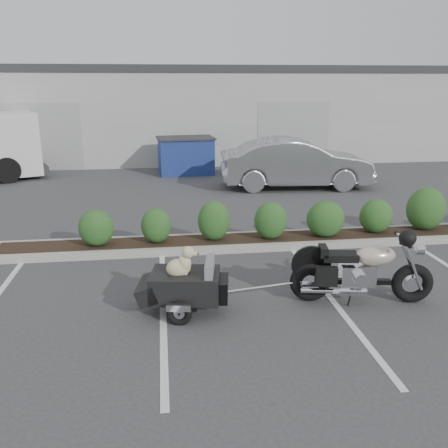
{
  "coord_description": "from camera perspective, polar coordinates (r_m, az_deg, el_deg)",
  "views": [
    {
      "loc": [
        -1.43,
        -7.27,
        3.37
      ],
      "look_at": [
        -0.3,
        1.35,
        0.75
      ],
      "focal_mm": 38.0,
      "sensor_mm": 36.0,
      "label": 1
    }
  ],
  "objects": [
    {
      "name": "ground",
      "position": [
        8.14,
        3.33,
        -7.71
      ],
      "size": [
        90.0,
        90.0,
        0.0
      ],
      "primitive_type": "plane",
      "color": "#38383A",
      "rests_on": "ground"
    },
    {
      "name": "planter_kerb",
      "position": [
        10.32,
        6.53,
        -1.96
      ],
      "size": [
        12.0,
        1.0,
        0.15
      ],
      "primitive_type": "cube",
      "color": "#9E9E93",
      "rests_on": "ground"
    },
    {
      "name": "building",
      "position": [
        24.35,
        -4.25,
        13.51
      ],
      "size": [
        26.0,
        10.0,
        4.0
      ],
      "primitive_type": "cube",
      "color": "#9EA099",
      "rests_on": "ground"
    },
    {
      "name": "motorcycle",
      "position": [
        7.76,
        16.27,
        -5.51
      ],
      "size": [
        2.25,
        0.9,
        1.3
      ],
      "rotation": [
        0.0,
        0.0,
        -0.17
      ],
      "color": "black",
      "rests_on": "ground"
    },
    {
      "name": "pet_trailer",
      "position": [
        7.19,
        -4.79,
        -7.22
      ],
      "size": [
        1.82,
        1.03,
        1.07
      ],
      "rotation": [
        0.0,
        0.0,
        -0.17
      ],
      "color": "black",
      "rests_on": "ground"
    },
    {
      "name": "sedan",
      "position": [
        15.78,
        8.65,
        7.24
      ],
      "size": [
        5.0,
        2.06,
        1.61
      ],
      "primitive_type": "imported",
      "rotation": [
        0.0,
        0.0,
        1.5
      ],
      "color": "#A0A1A7",
      "rests_on": "ground"
    },
    {
      "name": "dumpster",
      "position": [
        18.13,
        -4.62,
        8.25
      ],
      "size": [
        2.21,
        1.61,
        1.38
      ],
      "rotation": [
        0.0,
        0.0,
        0.09
      ],
      "color": "navy",
      "rests_on": "ground"
    }
  ]
}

